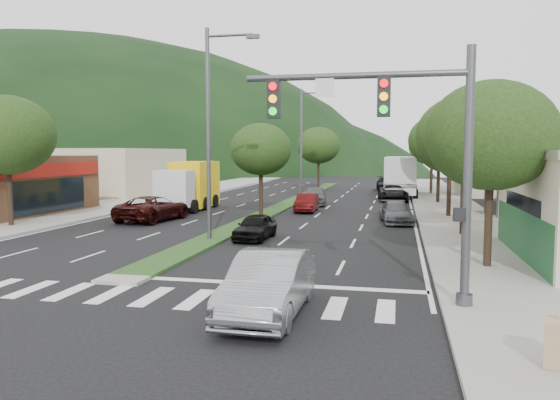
% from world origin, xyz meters
% --- Properties ---
extents(ground, '(160.00, 160.00, 0.00)m').
position_xyz_m(ground, '(0.00, 0.00, 0.00)').
color(ground, black).
rests_on(ground, ground).
extents(sidewalk_right, '(5.00, 90.00, 0.15)m').
position_xyz_m(sidewalk_right, '(12.50, 25.00, 0.07)').
color(sidewalk_right, gray).
rests_on(sidewalk_right, ground).
extents(sidewalk_left, '(6.00, 90.00, 0.15)m').
position_xyz_m(sidewalk_left, '(-13.00, 25.00, 0.07)').
color(sidewalk_left, gray).
rests_on(sidewalk_left, ground).
extents(median, '(1.60, 56.00, 0.12)m').
position_xyz_m(median, '(0.00, 28.00, 0.06)').
color(median, '#1D3B15').
rests_on(median, ground).
extents(crosswalk, '(19.00, 2.20, 0.01)m').
position_xyz_m(crosswalk, '(0.00, -2.00, 0.01)').
color(crosswalk, silver).
rests_on(crosswalk, ground).
extents(traffic_signal, '(6.12, 0.40, 7.00)m').
position_xyz_m(traffic_signal, '(9.03, -1.54, 4.65)').
color(traffic_signal, '#47494C').
rests_on(traffic_signal, ground).
extents(gas_canopy, '(12.20, 8.20, 5.25)m').
position_xyz_m(gas_canopy, '(19.00, 22.00, 4.65)').
color(gas_canopy, silver).
rests_on(gas_canopy, ground).
extents(bldg_left_far, '(9.00, 14.00, 4.60)m').
position_xyz_m(bldg_left_far, '(-19.00, 34.00, 2.30)').
color(bldg_left_far, '#BCB195').
rests_on(bldg_left_far, ground).
extents(bldg_right_far, '(10.00, 16.00, 5.20)m').
position_xyz_m(bldg_right_far, '(19.50, 44.00, 2.60)').
color(bldg_right_far, '#BCB195').
rests_on(bldg_right_far, ground).
extents(hill_far, '(176.00, 132.00, 82.00)m').
position_xyz_m(hill_far, '(-80.00, 110.00, 0.00)').
color(hill_far, black).
rests_on(hill_far, ground).
extents(tree_r_a, '(4.60, 4.60, 6.63)m').
position_xyz_m(tree_r_a, '(12.00, 4.00, 4.82)').
color(tree_r_a, black).
rests_on(tree_r_a, sidewalk_right).
extents(tree_r_b, '(4.80, 4.80, 6.94)m').
position_xyz_m(tree_r_b, '(12.00, 12.00, 5.04)').
color(tree_r_b, black).
rests_on(tree_r_b, sidewalk_right).
extents(tree_r_c, '(4.40, 4.40, 6.48)m').
position_xyz_m(tree_r_c, '(12.00, 20.00, 4.75)').
color(tree_r_c, black).
rests_on(tree_r_c, sidewalk_right).
extents(tree_r_d, '(5.00, 5.00, 7.17)m').
position_xyz_m(tree_r_d, '(12.00, 30.00, 5.18)').
color(tree_r_d, black).
rests_on(tree_r_d, sidewalk_right).
extents(tree_r_e, '(4.60, 4.60, 6.71)m').
position_xyz_m(tree_r_e, '(12.00, 40.00, 4.89)').
color(tree_r_e, black).
rests_on(tree_r_e, sidewalk_right).
extents(tree_med_near, '(4.00, 4.00, 6.02)m').
position_xyz_m(tree_med_near, '(0.00, 18.00, 4.43)').
color(tree_med_near, black).
rests_on(tree_med_near, median).
extents(tree_med_far, '(4.80, 4.80, 6.94)m').
position_xyz_m(tree_med_far, '(0.00, 44.00, 5.01)').
color(tree_med_far, black).
rests_on(tree_med_far, median).
extents(tree_l_a, '(5.20, 5.20, 7.25)m').
position_xyz_m(tree_l_a, '(-12.50, 10.00, 5.18)').
color(tree_l_a, black).
rests_on(tree_l_a, sidewalk_left).
extents(streetlight_near, '(2.60, 0.25, 10.00)m').
position_xyz_m(streetlight_near, '(0.21, 8.00, 5.58)').
color(streetlight_near, '#47494C').
rests_on(streetlight_near, ground).
extents(streetlight_mid, '(2.60, 0.25, 10.00)m').
position_xyz_m(streetlight_mid, '(0.21, 33.00, 5.58)').
color(streetlight_mid, '#47494C').
rests_on(streetlight_mid, ground).
extents(sedan_silver, '(1.72, 4.92, 1.62)m').
position_xyz_m(sedan_silver, '(5.57, -3.00, 0.81)').
color(sedan_silver, '#939599').
rests_on(sedan_silver, ground).
extents(suv_maroon, '(3.27, 5.87, 1.55)m').
position_xyz_m(suv_maroon, '(-6.02, 14.57, 0.78)').
color(suv_maroon, black).
rests_on(suv_maroon, ground).
extents(car_queue_a, '(1.61, 3.71, 1.25)m').
position_xyz_m(car_queue_a, '(2.04, 8.88, 0.62)').
color(car_queue_a, black).
rests_on(car_queue_a, ground).
extents(car_queue_b, '(2.29, 4.54, 1.26)m').
position_xyz_m(car_queue_b, '(8.74, 16.71, 0.63)').
color(car_queue_b, '#48494D').
rests_on(car_queue_b, ground).
extents(car_queue_c, '(1.53, 4.00, 1.30)m').
position_xyz_m(car_queue_c, '(2.43, 21.71, 0.65)').
color(car_queue_c, '#4E0D0D').
rests_on(car_queue_c, ground).
extents(car_queue_d, '(2.79, 5.27, 1.41)m').
position_xyz_m(car_queue_d, '(8.34, 31.71, 0.71)').
color(car_queue_d, black).
rests_on(car_queue_d, ground).
extents(car_queue_e, '(2.31, 4.65, 1.52)m').
position_xyz_m(car_queue_e, '(2.22, 26.71, 0.76)').
color(car_queue_e, '#505055').
rests_on(car_queue_e, ground).
extents(car_queue_f, '(2.54, 5.44, 1.54)m').
position_xyz_m(car_queue_f, '(7.52, 44.83, 0.77)').
color(car_queue_f, black).
rests_on(car_queue_f, ground).
extents(box_truck, '(2.91, 7.23, 3.54)m').
position_xyz_m(box_truck, '(-6.29, 21.52, 1.68)').
color(box_truck, silver).
rests_on(box_truck, ground).
extents(motorhome, '(3.27, 9.97, 3.81)m').
position_xyz_m(motorhome, '(9.00, 36.84, 2.03)').
color(motorhome, silver).
rests_on(motorhome, ground).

